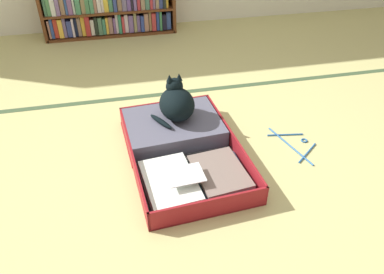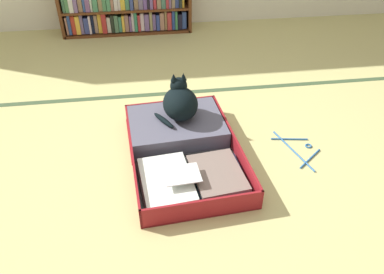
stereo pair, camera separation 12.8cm
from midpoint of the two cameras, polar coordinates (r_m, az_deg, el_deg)
name	(u,v)px [view 1 (the left image)]	position (r m, az deg, el deg)	size (l,w,h in m)	color
ground_plane	(185,174)	(2.08, -2.83, -5.71)	(10.00, 10.00, 0.00)	tan
tatami_border	(161,94)	(2.81, -6.08, 6.48)	(4.80, 0.05, 0.00)	#3B5133
open_suitcase	(180,144)	(2.21, -3.51, -1.18)	(0.67, 0.98, 0.12)	maroon
black_cat	(176,103)	(2.27, -4.05, 5.23)	(0.28, 0.28, 0.27)	black
clothes_hanger	(295,144)	(2.35, 13.97, -1.07)	(0.26, 0.40, 0.01)	#285E9C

